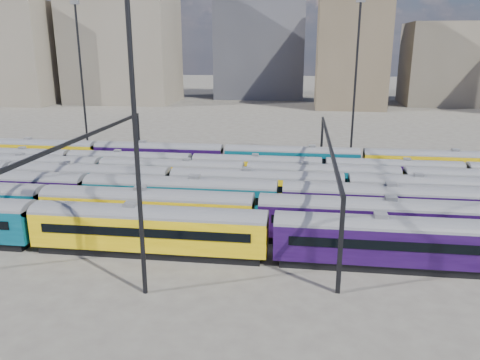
# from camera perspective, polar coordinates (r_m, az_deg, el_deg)

# --- Properties ---
(ground) EXTENTS (500.00, 500.00, 0.00)m
(ground) POSITION_cam_1_polar(r_m,az_deg,el_deg) (57.17, 0.39, -3.00)
(ground) COLOR #48433D
(ground) RESTS_ON ground
(rake_0) EXTENTS (111.62, 3.27, 5.52)m
(rake_0) POSITION_cam_1_polar(r_m,az_deg,el_deg) (42.66, 19.11, -6.61)
(rake_0) COLOR black
(rake_0) RESTS_ON ground
(rake_1) EXTENTS (111.47, 3.26, 5.51)m
(rake_1) POSITION_cam_1_polar(r_m,az_deg,el_deg) (48.85, -11.21, -3.12)
(rake_1) COLOR black
(rake_1) RESTS_ON ground
(rake_2) EXTENTS (154.85, 3.23, 5.46)m
(rake_2) POSITION_cam_1_polar(r_m,az_deg,el_deg) (52.78, -7.23, -1.50)
(rake_2) COLOR black
(rake_2) RESTS_ON ground
(rake_3) EXTENTS (105.12, 3.08, 5.19)m
(rake_3) POSITION_cam_1_polar(r_m,az_deg,el_deg) (56.17, 2.00, -0.44)
(rake_3) COLOR black
(rake_3) RESTS_ON ground
(rake_4) EXTENTS (118.46, 2.89, 4.86)m
(rake_4) POSITION_cam_1_polar(r_m,az_deg,el_deg) (61.20, 0.68, 0.79)
(rake_4) COLOR black
(rake_4) RESTS_ON ground
(rake_5) EXTENTS (111.18, 2.71, 4.55)m
(rake_5) POSITION_cam_1_polar(r_m,az_deg,el_deg) (67.43, -5.87, 2.02)
(rake_5) COLOR black
(rake_5) RESTS_ON ground
(rake_6) EXTENTS (101.85, 2.98, 5.02)m
(rake_6) POSITION_cam_1_polar(r_m,az_deg,el_deg) (70.48, 6.30, 2.83)
(rake_6) COLOR black
(rake_6) RESTS_ON ground
(gantry_1) EXTENTS (0.35, 40.35, 8.03)m
(gantry_1) POSITION_cam_1_polar(r_m,az_deg,el_deg) (61.05, -18.62, 4.00)
(gantry_1) COLOR black
(gantry_1) RESTS_ON ground
(gantry_2) EXTENTS (0.35, 40.35, 8.03)m
(gantry_2) POSITION_cam_1_polar(r_m,az_deg,el_deg) (55.02, 10.81, 3.30)
(gantry_2) COLOR black
(gantry_2) RESTS_ON ground
(mast_1) EXTENTS (1.40, 0.50, 25.60)m
(mast_1) POSITION_cam_1_polar(r_m,az_deg,el_deg) (84.16, -18.77, 12.05)
(mast_1) COLOR black
(mast_1) RESTS_ON ground
(mast_2) EXTENTS (1.40, 0.50, 25.60)m
(mast_2) POSITION_cam_1_polar(r_m,az_deg,el_deg) (34.02, -12.76, 7.68)
(mast_2) COLOR black
(mast_2) RESTS_ON ground
(mast_3) EXTENTS (1.40, 0.50, 25.60)m
(mast_3) POSITION_cam_1_polar(r_m,az_deg,el_deg) (78.19, 13.92, 12.18)
(mast_3) COLOR black
(mast_3) RESTS_ON ground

